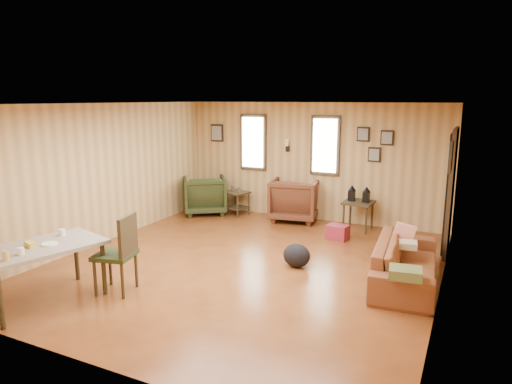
% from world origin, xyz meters
% --- Properties ---
extents(room, '(5.54, 6.04, 2.44)m').
position_xyz_m(room, '(0.17, 0.27, 1.21)').
color(room, brown).
rests_on(room, ground).
extents(sofa, '(0.73, 2.01, 0.77)m').
position_xyz_m(sofa, '(2.29, 0.35, 0.39)').
color(sofa, brown).
rests_on(sofa, ground).
extents(recliner_brown, '(1.07, 1.02, 0.96)m').
position_xyz_m(recliner_brown, '(-0.24, 2.74, 0.48)').
color(recliner_brown, '#522918').
rests_on(recliner_brown, ground).
extents(recliner_green, '(1.20, 1.18, 0.91)m').
position_xyz_m(recliner_green, '(-2.22, 2.43, 0.45)').
color(recliner_green, '#272F15').
rests_on(recliner_green, ground).
extents(end_table, '(0.59, 0.56, 0.62)m').
position_xyz_m(end_table, '(-1.55, 2.63, 0.35)').
color(end_table, '#362B18').
rests_on(end_table, ground).
extents(side_table, '(0.56, 0.56, 0.86)m').
position_xyz_m(side_table, '(1.10, 2.59, 0.59)').
color(side_table, '#362B18').
rests_on(side_table, ground).
extents(cooler, '(0.41, 0.32, 0.26)m').
position_xyz_m(cooler, '(0.92, 1.85, 0.13)').
color(cooler, maroon).
rests_on(cooler, ground).
extents(backpack, '(0.46, 0.38, 0.36)m').
position_xyz_m(backpack, '(0.75, 0.24, 0.18)').
color(backpack, black).
rests_on(backpack, ground).
extents(sofa_pillows, '(0.58, 1.61, 0.33)m').
position_xyz_m(sofa_pillows, '(2.31, 0.06, 0.50)').
color(sofa_pillows, '#525831').
rests_on(sofa_pillows, sofa).
extents(dining_table, '(1.21, 1.60, 0.93)m').
position_xyz_m(dining_table, '(-1.66, -2.23, 0.66)').
color(dining_table, gray).
rests_on(dining_table, ground).
extents(dining_chair, '(0.56, 0.56, 1.03)m').
position_xyz_m(dining_chair, '(-0.97, -1.59, 0.58)').
color(dining_chair, '#272F15').
rests_on(dining_chair, ground).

